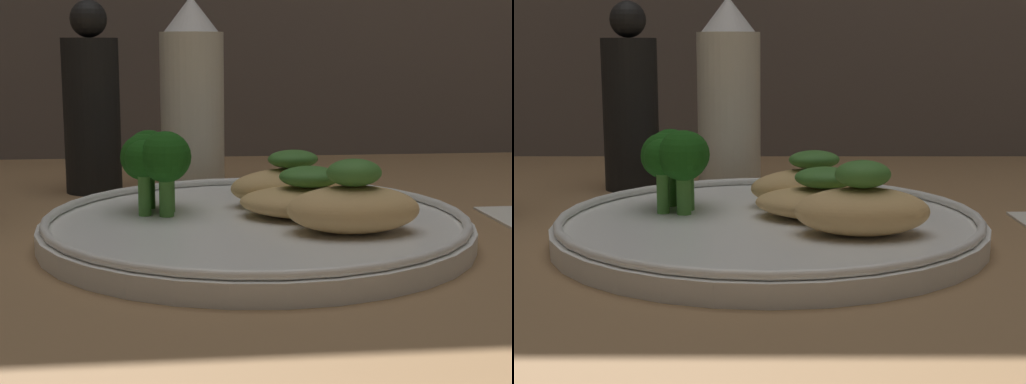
{
  "view_description": "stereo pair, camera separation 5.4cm",
  "coord_description": "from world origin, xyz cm",
  "views": [
    {
      "loc": [
        -5.57,
        -52.98,
        13.34
      ],
      "look_at": [
        0.0,
        0.0,
        3.4
      ],
      "focal_mm": 55.0,
      "sensor_mm": 36.0,
      "label": 1
    },
    {
      "loc": [
        -0.16,
        -53.27,
        13.34
      ],
      "look_at": [
        0.0,
        0.0,
        3.4
      ],
      "focal_mm": 55.0,
      "sensor_mm": 36.0,
      "label": 2
    }
  ],
  "objects": [
    {
      "name": "ground_plane",
      "position": [
        0.0,
        0.0,
        -0.5
      ],
      "size": [
        180.0,
        180.0,
        1.0
      ],
      "primitive_type": "cube",
      "color": "#936D47"
    },
    {
      "name": "pepper_grinder",
      "position": [
        -13.02,
        19.99,
        7.83
      ],
      "size": [
        5.14,
        5.14,
        17.41
      ],
      "color": "black",
      "rests_on": "ground_plane"
    },
    {
      "name": "grilled_meat_front",
      "position": [
        5.9,
        -4.23,
        3.19
      ],
      "size": [
        8.73,
        5.58,
        4.83
      ],
      "color": "tan",
      "rests_on": "plate"
    },
    {
      "name": "grilled_meat_middle",
      "position": [
        3.87,
        0.67,
        2.73
      ],
      "size": [
        10.84,
        7.87,
        3.64
      ],
      "color": "tan",
      "rests_on": "plate"
    },
    {
      "name": "plate",
      "position": [
        0.0,
        0.0,
        0.99
      ],
      "size": [
        29.86,
        29.86,
        2.0
      ],
      "color": "white",
      "rests_on": "ground_plane"
    },
    {
      "name": "sauce_bottle",
      "position": [
        -3.83,
        19.99,
        8.52
      ],
      "size": [
        5.89,
        5.89,
        17.82
      ],
      "color": "silver",
      "rests_on": "ground_plane"
    },
    {
      "name": "grilled_meat_back",
      "position": [
        3.32,
        4.92,
        3.06
      ],
      "size": [
        10.12,
        6.01,
        4.24
      ],
      "color": "tan",
      "rests_on": "plate"
    },
    {
      "name": "broccoli_bunch",
      "position": [
        -6.89,
        3.55,
        5.36
      ],
      "size": [
        5.09,
        6.56,
        6.09
      ],
      "color": "#4C8E38",
      "rests_on": "plate"
    }
  ]
}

